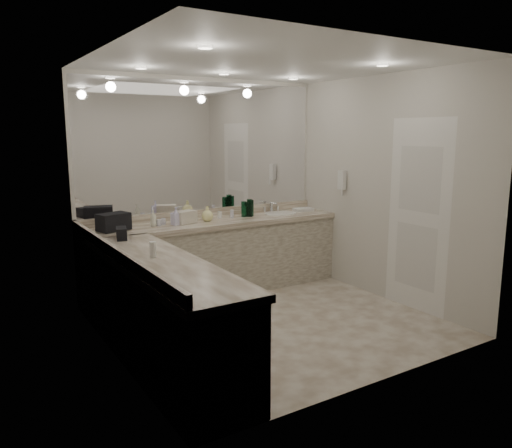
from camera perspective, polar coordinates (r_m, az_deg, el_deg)
floor at (r=5.29m, az=1.65°, el=-11.14°), size 3.20×3.20×0.00m
ceiling at (r=4.97m, az=1.82°, el=18.01°), size 3.20×3.20×0.00m
wall_back at (r=6.26m, az=-5.96°, el=4.45°), size 3.20×0.02×2.60m
wall_left at (r=4.29m, az=-16.32°, el=1.38°), size 0.02×3.00×2.60m
wall_right at (r=6.00m, az=14.57°, el=3.92°), size 0.02×3.00×2.60m
vanity_back_base at (r=6.15m, az=-4.56°, el=-3.98°), size 3.20×0.60×0.84m
vanity_back_top at (r=6.04m, az=-4.58°, el=0.14°), size 3.20×0.64×0.06m
vanity_left_base at (r=4.33m, az=-10.72°, el=-10.37°), size 0.60×2.40×0.84m
vanity_left_top at (r=4.19m, az=-10.80°, el=-4.59°), size 0.64×2.42×0.06m
backsplash_back at (r=6.28m, az=-5.82°, el=1.26°), size 3.20×0.04×0.10m
backsplash_left at (r=4.36m, az=-15.83°, el=-3.14°), size 0.04×3.00×0.10m
mirror_back at (r=6.22m, az=-5.99°, el=8.80°), size 3.12×0.01×1.55m
mirror_left at (r=4.25m, az=-16.49°, el=7.73°), size 0.01×2.92×1.55m
sink at (r=6.53m, az=2.78°, el=1.16°), size 0.44×0.44×0.03m
faucet at (r=6.69m, az=1.76°, el=2.04°), size 0.24×0.16×0.14m
wall_phone at (r=6.46m, az=9.80°, el=4.98°), size 0.06×0.10×0.24m
door at (r=5.69m, az=18.01°, el=0.87°), size 0.02×0.82×2.10m
black_toiletry_bag at (r=5.56m, az=-15.97°, el=0.17°), size 0.37×0.29×0.19m
black_bag_spill at (r=5.11m, az=-15.12°, el=-1.06°), size 0.15×0.23×0.12m
cream_cosmetic_case at (r=5.86m, az=-8.09°, el=0.76°), size 0.28×0.22×0.14m
hand_towel at (r=6.77m, az=5.42°, el=1.66°), size 0.25×0.18×0.04m
lotion_left at (r=4.31m, az=-11.72°, el=-2.90°), size 0.06×0.06×0.13m
soap_bottle_a at (r=5.74m, az=-11.66°, el=0.66°), size 0.09×0.09×0.19m
soap_bottle_b at (r=5.78m, az=-9.14°, el=0.91°), size 0.11×0.11×0.21m
soap_bottle_c at (r=5.99m, az=-5.58°, el=1.20°), size 0.17×0.17×0.18m
green_bottle_0 at (r=6.26m, az=-1.41°, el=1.72°), size 0.06×0.06×0.20m
green_bottle_1 at (r=6.29m, az=-0.72°, el=1.86°), size 0.07×0.07×0.22m
green_bottle_2 at (r=6.27m, az=-0.74°, el=1.72°), size 0.07×0.07×0.19m
green_bottle_3 at (r=6.31m, az=-0.60°, el=1.83°), size 0.07×0.07×0.20m
green_bottle_4 at (r=6.27m, az=-0.92°, el=1.69°), size 0.07×0.07×0.18m
amenity_bottle_0 at (r=5.61m, az=-15.46°, el=-0.32°), size 0.04×0.04×0.07m
amenity_bottle_1 at (r=6.02m, az=-7.48°, el=0.96°), size 0.06×0.06×0.13m
amenity_bottle_2 at (r=5.85m, az=-10.55°, el=0.31°), size 0.05×0.05×0.07m
amenity_bottle_3 at (r=5.76m, az=-11.02°, el=0.15°), size 0.06×0.06×0.07m
amenity_bottle_4 at (r=6.04m, az=-7.53°, el=0.68°), size 0.06×0.06×0.06m
amenity_bottle_5 at (r=6.18m, az=-2.77°, el=1.16°), size 0.04×0.04×0.10m
amenity_bottle_6 at (r=6.19m, az=-4.18°, el=1.06°), size 0.05×0.05×0.08m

